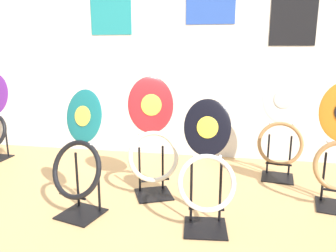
% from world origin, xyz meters
% --- Properties ---
extents(wall_back, '(8.00, 0.07, 2.60)m').
position_xyz_m(wall_back, '(0.00, 1.97, 1.30)').
color(wall_back, silver).
rests_on(wall_back, ground_plane).
extents(toilet_seat_display_crimson_swirl, '(0.44, 0.37, 0.96)m').
position_xyz_m(toilet_seat_display_crimson_swirl, '(0.07, 0.86, 0.46)').
color(toilet_seat_display_crimson_swirl, black).
rests_on(toilet_seat_display_crimson_swirl, ground_plane).
extents(toilet_seat_display_teal_sax, '(0.45, 0.35, 0.90)m').
position_xyz_m(toilet_seat_display_teal_sax, '(-0.36, 0.44, 0.41)').
color(toilet_seat_display_teal_sax, black).
rests_on(toilet_seat_display_teal_sax, ground_plane).
extents(toilet_seat_display_jazz_black, '(0.39, 0.33, 0.85)m').
position_xyz_m(toilet_seat_display_jazz_black, '(0.53, 0.42, 0.39)').
color(toilet_seat_display_jazz_black, black).
rests_on(toilet_seat_display_jazz_black, ground_plane).
extents(toilet_seat_display_white_plain, '(0.41, 0.32, 0.96)m').
position_xyz_m(toilet_seat_display_white_plain, '(1.13, 1.42, 0.47)').
color(toilet_seat_display_white_plain, black).
rests_on(toilet_seat_display_white_plain, ground_plane).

